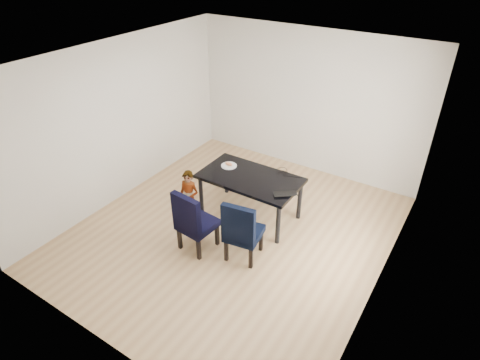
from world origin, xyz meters
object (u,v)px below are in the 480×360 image
Objects in this scene: plate at (229,166)px; child at (189,198)px; chair_right at (244,228)px; chair_left at (197,219)px; dining_table at (250,196)px; laptop at (285,192)px.

child is at bearing -106.72° from plate.
chair_right is at bearing -17.18° from child.
chair_left is 0.62m from child.
chair_left is at bearing -172.80° from chair_right.
plate is (0.24, 0.78, 0.28)m from child.
chair_right is at bearing -63.47° from dining_table.
chair_right reaches higher than dining_table.
chair_right is 3.87× the size of plate.
chair_left reaches higher than dining_table.
chair_right reaches higher than child.
chair_right reaches higher than laptop.
dining_table is 6.19× the size of plate.
chair_left is at bearing -47.42° from child.
child is 1.52m from laptop.
child reaches higher than dining_table.
chair_left is 2.86× the size of laptop.
chair_right is 0.84m from laptop.
dining_table is 0.62m from plate.
child is 3.67× the size of plate.
dining_table is 4.53× the size of laptop.
dining_table is at bearing -12.30° from plate.
chair_right is at bearing 21.70° from chair_left.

